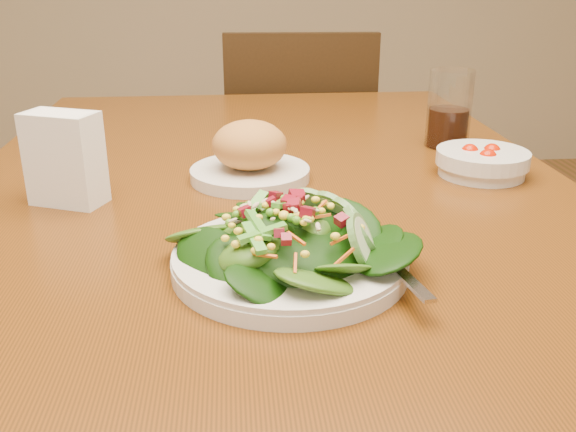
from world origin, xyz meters
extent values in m
cube|color=#5E2D0A|center=(0.00, 0.00, 0.73)|extent=(0.90, 1.40, 0.04)
cylinder|color=black|center=(-0.39, 0.64, 0.35)|extent=(0.07, 0.07, 0.71)
cylinder|color=black|center=(0.39, 0.64, 0.35)|extent=(0.07, 0.07, 0.71)
cube|color=black|center=(0.14, 0.96, 0.42)|extent=(0.43, 0.43, 0.04)
cylinder|color=black|center=(0.32, 1.13, 0.20)|extent=(0.04, 0.04, 0.40)
cylinder|color=black|center=(-0.03, 1.14, 0.20)|extent=(0.04, 0.04, 0.40)
cylinder|color=black|center=(0.31, 0.78, 0.20)|extent=(0.04, 0.04, 0.40)
cylinder|color=black|center=(-0.04, 0.79, 0.20)|extent=(0.04, 0.04, 0.40)
cube|color=black|center=(0.13, 0.77, 0.66)|extent=(0.39, 0.05, 0.45)
cylinder|color=silver|center=(0.01, -0.26, 0.76)|extent=(0.25, 0.25, 0.02)
ellipsoid|color=black|center=(0.01, -0.26, 0.78)|extent=(0.17, 0.17, 0.04)
cube|color=silver|center=(0.11, -0.29, 0.77)|extent=(0.05, 0.18, 0.01)
cylinder|color=silver|center=(-0.03, 0.05, 0.76)|extent=(0.18, 0.18, 0.02)
ellipsoid|color=#9E602A|center=(-0.03, 0.05, 0.80)|extent=(0.11, 0.11, 0.07)
cylinder|color=silver|center=(0.32, 0.04, 0.77)|extent=(0.14, 0.14, 0.04)
sphere|color=#C11500|center=(0.34, 0.05, 0.78)|extent=(0.03, 0.03, 0.03)
sphere|color=#C11500|center=(0.31, 0.05, 0.78)|extent=(0.03, 0.03, 0.03)
sphere|color=#C11500|center=(0.32, 0.02, 0.78)|extent=(0.03, 0.03, 0.03)
cylinder|color=silver|center=(0.32, 0.20, 0.82)|extent=(0.08, 0.08, 0.13)
cylinder|color=black|center=(0.32, 0.20, 0.78)|extent=(0.07, 0.07, 0.07)
cube|color=white|center=(-0.27, -0.03, 0.81)|extent=(0.11, 0.08, 0.12)
cube|color=white|center=(-0.27, -0.03, 0.82)|extent=(0.09, 0.07, 0.10)
camera|label=1|loc=(-0.05, -0.86, 1.05)|focal=40.00mm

